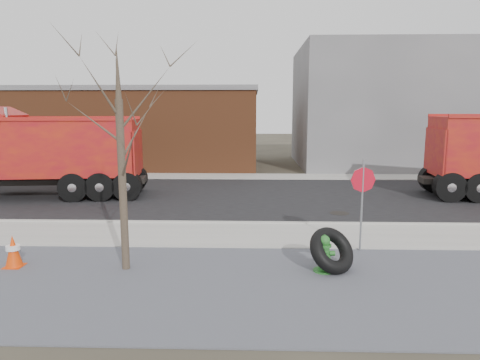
{
  "coord_description": "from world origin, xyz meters",
  "views": [
    {
      "loc": [
        -0.2,
        -12.22,
        3.73
      ],
      "look_at": [
        -0.63,
        2.22,
        1.4
      ],
      "focal_mm": 32.0,
      "sensor_mm": 36.0,
      "label": 1
    }
  ],
  "objects_px": {
    "fire_hydrant": "(324,255)",
    "truck_tire": "(332,250)",
    "dump_truck_red_b": "(44,153)",
    "stop_sign": "(363,189)"
  },
  "relations": [
    {
      "from": "fire_hydrant",
      "to": "stop_sign",
      "type": "relative_size",
      "value": 0.36
    },
    {
      "from": "truck_tire",
      "to": "dump_truck_red_b",
      "type": "distance_m",
      "value": 13.85
    },
    {
      "from": "fire_hydrant",
      "to": "truck_tire",
      "type": "distance_m",
      "value": 0.23
    },
    {
      "from": "fire_hydrant",
      "to": "stop_sign",
      "type": "distance_m",
      "value": 2.36
    },
    {
      "from": "stop_sign",
      "to": "dump_truck_red_b",
      "type": "distance_m",
      "value": 13.8
    },
    {
      "from": "truck_tire",
      "to": "dump_truck_red_b",
      "type": "bearing_deg",
      "value": 142.03
    },
    {
      "from": "fire_hydrant",
      "to": "dump_truck_red_b",
      "type": "height_order",
      "value": "dump_truck_red_b"
    },
    {
      "from": "fire_hydrant",
      "to": "truck_tire",
      "type": "bearing_deg",
      "value": 16.06
    },
    {
      "from": "truck_tire",
      "to": "stop_sign",
      "type": "bearing_deg",
      "value": 54.93
    },
    {
      "from": "fire_hydrant",
      "to": "truck_tire",
      "type": "xyz_separation_m",
      "value": [
        0.19,
        0.08,
        0.1
      ]
    }
  ]
}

